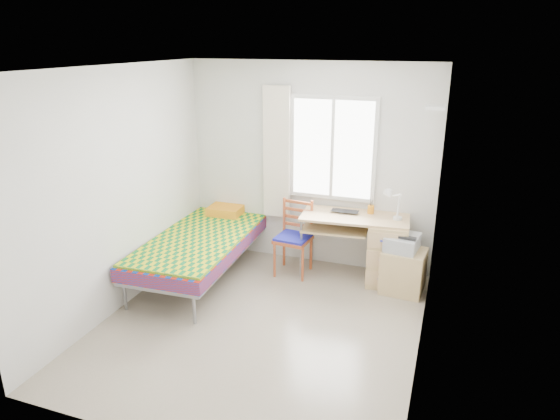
# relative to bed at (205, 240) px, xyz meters

# --- Properties ---
(floor) EXTENTS (3.50, 3.50, 0.00)m
(floor) POSITION_rel_bed_xyz_m (1.08, -0.87, -0.47)
(floor) COLOR #BCAD93
(floor) RESTS_ON ground
(ceiling) EXTENTS (3.50, 3.50, 0.00)m
(ceiling) POSITION_rel_bed_xyz_m (1.08, -0.87, 2.13)
(ceiling) COLOR white
(ceiling) RESTS_ON wall_back
(wall_back) EXTENTS (3.20, 0.00, 3.20)m
(wall_back) POSITION_rel_bed_xyz_m (1.08, 0.88, 0.83)
(wall_back) COLOR silver
(wall_back) RESTS_ON ground
(wall_left) EXTENTS (0.00, 3.50, 3.50)m
(wall_left) POSITION_rel_bed_xyz_m (-0.52, -0.87, 0.83)
(wall_left) COLOR silver
(wall_left) RESTS_ON ground
(wall_right) EXTENTS (0.00, 3.50, 3.50)m
(wall_right) POSITION_rel_bed_xyz_m (2.68, -0.87, 0.83)
(wall_right) COLOR silver
(wall_right) RESTS_ON ground
(window) EXTENTS (1.10, 0.04, 1.30)m
(window) POSITION_rel_bed_xyz_m (1.38, 0.86, 1.08)
(window) COLOR white
(window) RESTS_ON wall_back
(curtain) EXTENTS (0.35, 0.05, 1.70)m
(curtain) POSITION_rel_bed_xyz_m (0.66, 0.81, 0.98)
(curtain) COLOR #F9EACE
(curtain) RESTS_ON wall_back
(floating_shelf) EXTENTS (0.20, 0.32, 0.03)m
(floating_shelf) POSITION_rel_bed_xyz_m (2.57, 0.53, 1.68)
(floating_shelf) COLOR white
(floating_shelf) RESTS_ON wall_right
(bed) EXTENTS (1.11, 2.27, 0.97)m
(bed) POSITION_rel_bed_xyz_m (0.00, 0.00, 0.00)
(bed) COLOR gray
(bed) RESTS_ON floor
(desk) EXTENTS (1.34, 0.70, 0.81)m
(desk) POSITION_rel_bed_xyz_m (2.11, 0.58, -0.03)
(desk) COLOR tan
(desk) RESTS_ON floor
(chair) EXTENTS (0.45, 0.45, 0.95)m
(chair) POSITION_rel_bed_xyz_m (1.03, 0.46, 0.06)
(chair) COLOR brown
(chair) RESTS_ON floor
(cabinet) EXTENTS (0.52, 0.47, 0.52)m
(cabinet) POSITION_rel_bed_xyz_m (2.39, 0.38, -0.21)
(cabinet) COLOR tan
(cabinet) RESTS_ON floor
(printer) EXTENTS (0.41, 0.45, 0.18)m
(printer) POSITION_rel_bed_xyz_m (2.36, 0.41, 0.14)
(printer) COLOR #A6AAAE
(printer) RESTS_ON cabinet
(laptop) EXTENTS (0.34, 0.22, 0.03)m
(laptop) POSITION_rel_bed_xyz_m (1.62, 0.60, 0.35)
(laptop) COLOR black
(laptop) RESTS_ON desk
(pen_cup) EXTENTS (0.10, 0.10, 0.10)m
(pen_cup) POSITION_rel_bed_xyz_m (1.92, 0.73, 0.39)
(pen_cup) COLOR orange
(pen_cup) RESTS_ON desk
(task_lamp) EXTENTS (0.23, 0.32, 0.42)m
(task_lamp) POSITION_rel_bed_xyz_m (2.20, 0.50, 0.60)
(task_lamp) COLOR white
(task_lamp) RESTS_ON desk
(book) EXTENTS (0.25, 0.29, 0.02)m
(book) POSITION_rel_bed_xyz_m (1.54, 0.61, 0.12)
(book) COLOR gray
(book) RESTS_ON desk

